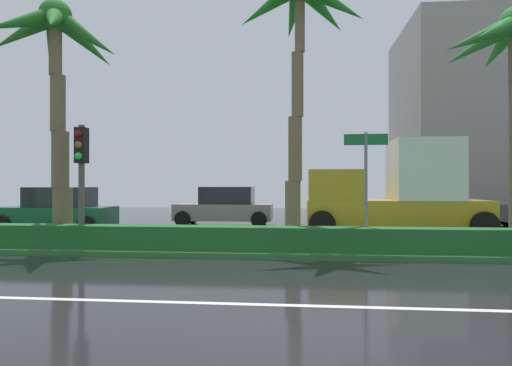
{
  "coord_description": "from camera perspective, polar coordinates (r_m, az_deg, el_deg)",
  "views": [
    {
      "loc": [
        -0.02,
        -4.78,
        1.83
      ],
      "look_at": [
        -1.72,
        12.25,
        1.88
      ],
      "focal_mm": 31.45,
      "sensor_mm": 36.0,
      "label": 1
    }
  ],
  "objects": [
    {
      "name": "median_strip",
      "position": [
        12.9,
        5.78,
        -7.99
      ],
      "size": [
        85.5,
        4.0,
        0.15
      ],
      "primitive_type": "cube",
      "color": "#2D6B33",
      "rests_on": "ground_plane"
    },
    {
      "name": "box_truck_lead",
      "position": [
        17.25,
        17.46,
        -1.11
      ],
      "size": [
        6.4,
        2.64,
        3.46
      ],
      "rotation": [
        0.0,
        0.0,
        3.14
      ],
      "color": "#B28C1E",
      "rests_on": "ground_plane"
    },
    {
      "name": "palm_tree_centre_left",
      "position": [
        13.15,
        5.56,
        20.01
      ],
      "size": [
        3.78,
        3.8,
        7.64
      ],
      "color": "brown",
      "rests_on": "median_strip"
    },
    {
      "name": "median_hedge",
      "position": [
        11.47,
        5.79,
        -7.09
      ],
      "size": [
        76.5,
        0.7,
        0.6
      ],
      "color": "#1E6028",
      "rests_on": "median_strip"
    },
    {
      "name": "car_in_traffic_second",
      "position": [
        20.09,
        -3.96,
        -3.04
      ],
      "size": [
        4.3,
        2.02,
        1.72
      ],
      "rotation": [
        0.0,
        0.0,
        3.14
      ],
      "color": "gray",
      "rests_on": "ground_plane"
    },
    {
      "name": "palm_tree_mid_left",
      "position": [
        14.38,
        -24.15,
        14.4
      ],
      "size": [
        3.88,
        3.67,
        6.93
      ],
      "color": "brown",
      "rests_on": "median_strip"
    },
    {
      "name": "street_name_sign",
      "position": [
        11.7,
        13.8,
        1.05
      ],
      "size": [
        1.1,
        0.08,
        3.0
      ],
      "color": "slate",
      "rests_on": "median_strip"
    },
    {
      "name": "near_lane_divider_stripe",
      "position": [
        7.02,
        5.85,
        -15.25
      ],
      "size": [
        81.0,
        0.14,
        0.01
      ],
      "primitive_type": "cube",
      "color": "white",
      "rests_on": "ground_plane"
    },
    {
      "name": "car_in_traffic_leading",
      "position": [
        19.07,
        -23.86,
        -3.18
      ],
      "size": [
        4.3,
        2.02,
        1.72
      ],
      "rotation": [
        0.0,
        0.0,
        3.14
      ],
      "color": "#195133",
      "rests_on": "ground_plane"
    },
    {
      "name": "ground_plane",
      "position": [
        13.91,
        5.78,
        -7.94
      ],
      "size": [
        90.0,
        42.0,
        0.1
      ],
      "primitive_type": "cube",
      "color": "black"
    },
    {
      "name": "traffic_signal_median_left",
      "position": [
        12.96,
        -21.35,
        2.41
      ],
      "size": [
        0.28,
        0.43,
        3.28
      ],
      "color": "#4C4C47",
      "rests_on": "median_strip"
    }
  ]
}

